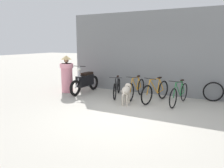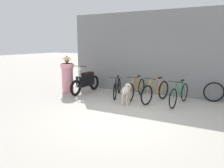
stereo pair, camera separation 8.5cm
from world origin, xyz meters
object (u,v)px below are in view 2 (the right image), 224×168
(bicycle_2, at_px, (156,92))
(motorcycle, at_px, (86,82))
(bicycle_3, at_px, (179,94))
(person_in_robes, at_px, (67,74))
(bicycle_1, at_px, (136,89))
(stray_dog, at_px, (126,90))
(spare_tire_left, at_px, (214,92))
(bicycle_0, at_px, (117,88))

(bicycle_2, bearing_deg, motorcycle, -76.07)
(bicycle_3, relative_size, person_in_robes, 1.12)
(motorcycle, bearing_deg, bicycle_1, 95.08)
(stray_dog, bearing_deg, bicycle_3, -76.83)
(bicycle_2, xyz_separation_m, person_in_robes, (-3.69, -0.19, 0.41))
(bicycle_1, distance_m, motorcycle, 2.17)
(bicycle_2, bearing_deg, bicycle_3, 106.46)
(bicycle_1, relative_size, spare_tire_left, 2.51)
(bicycle_0, bearing_deg, bicycle_1, 79.89)
(motorcycle, distance_m, stray_dog, 2.31)
(person_in_robes, bearing_deg, bicycle_1, -131.05)
(bicycle_3, bearing_deg, bicycle_0, -83.31)
(bicycle_3, xyz_separation_m, spare_tire_left, (0.99, 0.92, -0.00))
(stray_dog, distance_m, person_in_robes, 2.97)
(bicycle_2, relative_size, motorcycle, 0.89)
(person_in_robes, height_order, spare_tire_left, person_in_robes)
(bicycle_3, bearing_deg, stray_dog, -56.18)
(bicycle_0, relative_size, bicycle_2, 0.94)
(bicycle_0, distance_m, stray_dog, 1.12)
(bicycle_0, distance_m, bicycle_2, 1.53)
(bicycle_1, bearing_deg, bicycle_2, 76.38)
(bicycle_2, height_order, motorcycle, motorcycle)
(bicycle_2, distance_m, stray_dog, 1.07)
(bicycle_3, distance_m, motorcycle, 3.75)
(bicycle_0, relative_size, stray_dog, 1.60)
(bicycle_1, bearing_deg, person_in_robes, -82.58)
(bicycle_1, height_order, stray_dog, bicycle_1)
(bicycle_2, bearing_deg, spare_tire_left, 132.68)
(bicycle_1, xyz_separation_m, stray_dog, (0.01, -0.92, 0.12))
(bicycle_1, relative_size, bicycle_2, 1.02)
(motorcycle, height_order, spare_tire_left, motorcycle)
(spare_tire_left, bearing_deg, bicycle_3, -137.08)
(bicycle_0, height_order, bicycle_3, bicycle_3)
(motorcycle, xyz_separation_m, person_in_robes, (-0.74, -0.23, 0.31))
(spare_tire_left, bearing_deg, bicycle_0, -165.58)
(bicycle_2, xyz_separation_m, motorcycle, (-2.96, 0.04, 0.10))
(bicycle_0, distance_m, motorcycle, 1.43)
(bicycle_3, height_order, person_in_robes, person_in_robes)
(bicycle_2, distance_m, person_in_robes, 3.72)
(bicycle_3, height_order, spare_tire_left, bicycle_3)
(bicycle_1, bearing_deg, spare_tire_left, 106.22)
(bicycle_3, bearing_deg, bicycle_1, -87.71)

